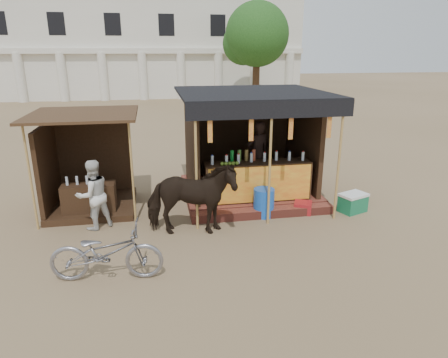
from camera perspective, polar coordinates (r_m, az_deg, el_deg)
ground at (r=7.59m, az=2.19°, el=-11.64°), size 120.00×120.00×0.00m
main_stall at (r=10.47m, az=3.78°, el=2.85°), size 3.60×3.61×2.78m
secondary_stall at (r=10.25m, az=-19.43°, el=0.48°), size 2.40×2.40×2.38m
cow at (r=8.32m, az=-4.72°, el=-2.91°), size 1.96×1.06×1.59m
motorbike at (r=7.11m, az=-16.45°, el=-10.04°), size 1.95×0.85×0.99m
bystander at (r=9.05m, az=-18.19°, el=-2.17°), size 0.94×0.89×1.55m
blue_barrel at (r=9.43m, az=5.70°, el=-3.36°), size 0.59×0.59×0.67m
red_crate at (r=9.81m, az=11.20°, el=-4.02°), size 0.53×0.52×0.27m
cooler at (r=10.16m, az=17.93°, el=-3.22°), size 0.76×0.64×0.46m
background_building at (r=36.39m, az=-11.65°, el=17.94°), size 26.00×7.45×8.18m
tree at (r=29.51m, az=4.28°, el=19.59°), size 4.50×4.40×7.00m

